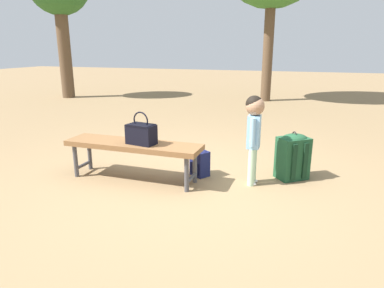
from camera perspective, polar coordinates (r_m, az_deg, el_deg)
name	(u,v)px	position (r m, az deg, el deg)	size (l,w,h in m)	color
ground_plane	(191,186)	(3.89, -0.25, -6.90)	(40.00, 40.00, 0.00)	#8C704C
park_bench	(133,147)	(4.00, -9.73, -0.52)	(1.60, 0.41, 0.45)	brown
handbag	(141,133)	(3.87, -8.42, 1.81)	(0.34, 0.23, 0.37)	black
child_standing	(254,126)	(3.80, 10.24, 2.93)	(0.20, 0.27, 1.00)	#B2D8B2
backpack_large	(293,155)	(4.18, 16.35, -1.79)	(0.42, 0.40, 0.57)	#1E4C2D
backpack_small	(200,161)	(4.13, 1.33, -2.92)	(0.26, 0.25, 0.35)	#191E4C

